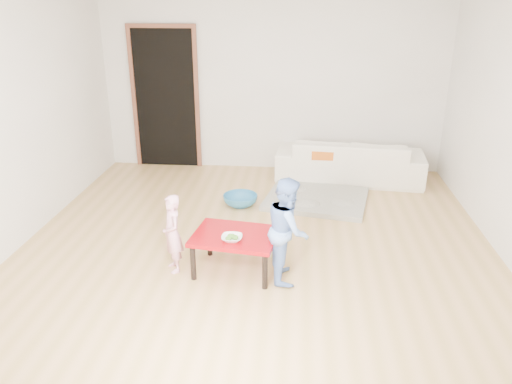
# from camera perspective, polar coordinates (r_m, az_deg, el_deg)

# --- Properties ---
(floor) EXTENTS (5.00, 5.00, 0.01)m
(floor) POSITION_cam_1_polar(r_m,az_deg,el_deg) (5.45, 0.19, -5.58)
(floor) COLOR tan
(floor) RESTS_ON ground
(back_wall) EXTENTS (5.00, 0.02, 2.60)m
(back_wall) POSITION_cam_1_polar(r_m,az_deg,el_deg) (7.44, 1.91, 12.41)
(back_wall) COLOR white
(back_wall) RESTS_ON floor
(left_wall) EXTENTS (0.02, 5.00, 2.60)m
(left_wall) POSITION_cam_1_polar(r_m,az_deg,el_deg) (5.77, -25.63, 7.58)
(left_wall) COLOR white
(left_wall) RESTS_ON floor
(doorway) EXTENTS (1.02, 0.08, 2.11)m
(doorway) POSITION_cam_1_polar(r_m,az_deg,el_deg) (7.72, -10.26, 10.36)
(doorway) COLOR brown
(doorway) RESTS_ON back_wall
(sofa) EXTENTS (2.11, 0.98, 0.60)m
(sofa) POSITION_cam_1_polar(r_m,az_deg,el_deg) (7.26, 10.64, 3.68)
(sofa) COLOR white
(sofa) RESTS_ON floor
(cushion) EXTENTS (0.46, 0.42, 0.12)m
(cushion) POSITION_cam_1_polar(r_m,az_deg,el_deg) (7.02, 8.25, 4.53)
(cushion) COLOR orange
(cushion) RESTS_ON sofa
(red_table) EXTENTS (0.86, 0.69, 0.39)m
(red_table) POSITION_cam_1_polar(r_m,az_deg,el_deg) (4.81, -2.36, -6.93)
(red_table) COLOR maroon
(red_table) RESTS_ON floor
(bowl) EXTENTS (0.19, 0.19, 0.05)m
(bowl) POSITION_cam_1_polar(r_m,az_deg,el_deg) (4.60, -2.77, -5.30)
(bowl) COLOR white
(bowl) RESTS_ON red_table
(broccoli) EXTENTS (0.12, 0.12, 0.06)m
(broccoli) POSITION_cam_1_polar(r_m,az_deg,el_deg) (4.59, -2.77, -5.25)
(broccoli) COLOR #2D5919
(broccoli) RESTS_ON red_table
(child_pink) EXTENTS (0.30, 0.34, 0.77)m
(child_pink) POSITION_cam_1_polar(r_m,az_deg,el_deg) (4.80, -9.52, -4.72)
(child_pink) COLOR pink
(child_pink) RESTS_ON floor
(child_blue) EXTENTS (0.41, 0.51, 0.99)m
(child_blue) POSITION_cam_1_polar(r_m,az_deg,el_deg) (4.58, 3.67, -4.28)
(child_blue) COLOR #6696ED
(child_blue) RESTS_ON floor
(basin) EXTENTS (0.43, 0.43, 0.14)m
(basin) POSITION_cam_1_polar(r_m,az_deg,el_deg) (6.32, -1.80, -0.93)
(basin) COLOR teal
(basin) RESTS_ON floor
(blanket) EXTENTS (1.43, 1.26, 0.06)m
(blanket) POSITION_cam_1_polar(r_m,az_deg,el_deg) (6.50, 6.92, -0.78)
(blanket) COLOR #AFAC9A
(blanket) RESTS_ON floor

